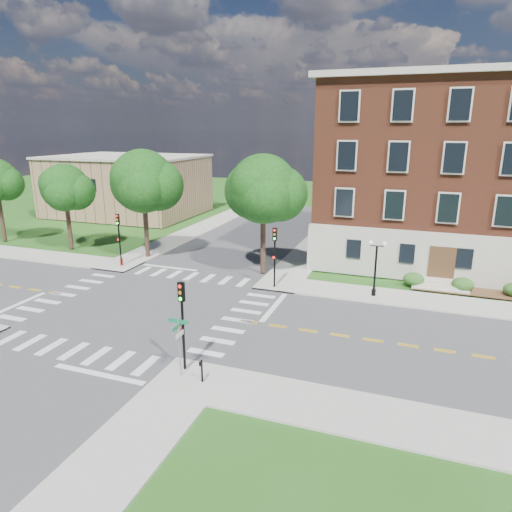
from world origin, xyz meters
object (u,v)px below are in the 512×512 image
(street_sign_pole, at_px, (179,336))
(traffic_signal_nw, at_px, (119,233))
(fire_hydrant, at_px, (122,262))
(twin_lamp_west, at_px, (376,265))
(traffic_signal_se, at_px, (182,315))
(traffic_signal_ne, at_px, (275,250))
(push_button_post, at_px, (202,370))

(street_sign_pole, bearing_deg, traffic_signal_nw, 133.66)
(traffic_signal_nw, distance_m, fire_hydrant, 2.72)
(traffic_signal_nw, distance_m, twin_lamp_west, 22.56)
(traffic_signal_se, xyz_separation_m, twin_lamp_west, (8.21, 14.46, -0.66))
(traffic_signal_ne, bearing_deg, fire_hydrant, 176.67)
(traffic_signal_nw, relative_size, push_button_post, 4.00)
(street_sign_pole, relative_size, fire_hydrant, 4.13)
(traffic_signal_ne, xyz_separation_m, push_button_post, (0.83, -14.57, -2.39))
(traffic_signal_nw, bearing_deg, twin_lamp_west, -0.18)
(street_sign_pole, bearing_deg, push_button_post, -8.69)
(traffic_signal_nw, xyz_separation_m, push_button_post, (15.76, -15.37, -2.39))
(push_button_post, height_order, fire_hydrant, push_button_post)
(traffic_signal_se, height_order, street_sign_pole, traffic_signal_se)
(traffic_signal_ne, relative_size, traffic_signal_nw, 1.00)
(traffic_signal_se, relative_size, twin_lamp_west, 1.13)
(twin_lamp_west, xyz_separation_m, fire_hydrant, (-22.57, 0.15, -2.06))
(traffic_signal_se, bearing_deg, traffic_signal_nw, 134.62)
(twin_lamp_west, xyz_separation_m, push_button_post, (-6.79, -15.30, -1.73))
(traffic_signal_ne, height_order, twin_lamp_west, traffic_signal_ne)
(traffic_signal_se, xyz_separation_m, traffic_signal_ne, (0.60, 13.74, 0.00))
(traffic_signal_nw, xyz_separation_m, twin_lamp_west, (22.55, -0.07, -0.66))
(traffic_signal_ne, xyz_separation_m, fire_hydrant, (-14.95, 0.87, -2.72))
(traffic_signal_nw, relative_size, twin_lamp_west, 1.13)
(twin_lamp_west, xyz_separation_m, street_sign_pole, (-8.07, -15.10, -0.21))
(traffic_signal_ne, bearing_deg, traffic_signal_se, -92.48)
(traffic_signal_ne, xyz_separation_m, twin_lamp_west, (7.61, 0.72, -0.66))
(fire_hydrant, bearing_deg, traffic_signal_se, -45.49)
(traffic_signal_se, bearing_deg, fire_hydrant, 134.51)
(traffic_signal_nw, height_order, push_button_post, traffic_signal_nw)
(street_sign_pole, distance_m, push_button_post, 1.99)
(push_button_post, bearing_deg, twin_lamp_west, 66.07)
(traffic_signal_ne, height_order, street_sign_pole, traffic_signal_ne)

